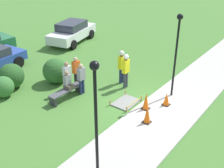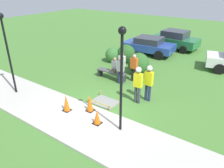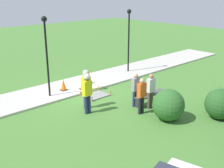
{
  "view_description": "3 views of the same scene",
  "coord_description": "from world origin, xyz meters",
  "px_view_note": "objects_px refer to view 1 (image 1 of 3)",
  "views": [
    {
      "loc": [
        -9.77,
        -5.85,
        7.04
      ],
      "look_at": [
        -0.67,
        1.12,
        1.09
      ],
      "focal_mm": 45.0,
      "sensor_mm": 36.0,
      "label": 1
    },
    {
      "loc": [
        5.55,
        -6.81,
        5.47
      ],
      "look_at": [
        -0.17,
        1.28,
        0.78
      ],
      "focal_mm": 35.0,
      "sensor_mm": 36.0,
      "label": 2
    },
    {
      "loc": [
        8.5,
        11.47,
        5.37
      ],
      "look_at": [
        -0.08,
        2.05,
        1.04
      ],
      "focal_mm": 45.0,
      "sensor_mm": 36.0,
      "label": 3
    }
  ],
  "objects_px": {
    "worker_supervisor": "(126,68)",
    "bystander_in_gray_shirt": "(67,76)",
    "lamppost_near": "(177,45)",
    "bystander_in_white_shirt": "(81,77)",
    "traffic_cone_far_patch": "(146,101)",
    "bystander_in_orange_shirt": "(76,70)",
    "park_bench": "(66,92)",
    "traffic_cone_sidewalk_edge": "(166,99)",
    "worker_assistant": "(122,64)",
    "lamppost_far": "(96,106)",
    "parked_car_white": "(72,32)",
    "traffic_cone_near_patch": "(147,114)",
    "person_seated_on_bench": "(68,81)"
  },
  "relations": [
    {
      "from": "traffic_cone_near_patch",
      "to": "traffic_cone_sidewalk_edge",
      "type": "bearing_deg",
      "value": 0.52
    },
    {
      "from": "traffic_cone_sidewalk_edge",
      "to": "parked_car_white",
      "type": "distance_m",
      "value": 10.89
    },
    {
      "from": "person_seated_on_bench",
      "to": "bystander_in_gray_shirt",
      "type": "height_order",
      "value": "bystander_in_gray_shirt"
    },
    {
      "from": "lamppost_far",
      "to": "bystander_in_gray_shirt",
      "type": "bearing_deg",
      "value": 54.47
    },
    {
      "from": "park_bench",
      "to": "bystander_in_white_shirt",
      "type": "xyz_separation_m",
      "value": [
        0.84,
        -0.27,
        0.57
      ]
    },
    {
      "from": "worker_supervisor",
      "to": "bystander_in_white_shirt",
      "type": "bearing_deg",
      "value": 143.76
    },
    {
      "from": "bystander_in_gray_shirt",
      "to": "bystander_in_orange_shirt",
      "type": "bearing_deg",
      "value": 8.95
    },
    {
      "from": "worker_supervisor",
      "to": "parked_car_white",
      "type": "height_order",
      "value": "worker_supervisor"
    },
    {
      "from": "traffic_cone_near_patch",
      "to": "person_seated_on_bench",
      "type": "bearing_deg",
      "value": 94.6
    },
    {
      "from": "worker_supervisor",
      "to": "worker_assistant",
      "type": "height_order",
      "value": "worker_supervisor"
    },
    {
      "from": "person_seated_on_bench",
      "to": "bystander_in_white_shirt",
      "type": "relative_size",
      "value": 0.54
    },
    {
      "from": "worker_supervisor",
      "to": "park_bench",
      "type": "bearing_deg",
      "value": 148.84
    },
    {
      "from": "bystander_in_orange_shirt",
      "to": "lamppost_near",
      "type": "height_order",
      "value": "lamppost_near"
    },
    {
      "from": "park_bench",
      "to": "worker_supervisor",
      "type": "relative_size",
      "value": 1.03
    },
    {
      "from": "traffic_cone_near_patch",
      "to": "park_bench",
      "type": "height_order",
      "value": "traffic_cone_near_patch"
    },
    {
      "from": "bystander_in_orange_shirt",
      "to": "bystander_in_gray_shirt",
      "type": "distance_m",
      "value": 0.78
    },
    {
      "from": "person_seated_on_bench",
      "to": "lamppost_near",
      "type": "relative_size",
      "value": 0.22
    },
    {
      "from": "lamppost_far",
      "to": "parked_car_white",
      "type": "relative_size",
      "value": 0.86
    },
    {
      "from": "traffic_cone_sidewalk_edge",
      "to": "bystander_in_white_shirt",
      "type": "distance_m",
      "value": 4.28
    },
    {
      "from": "traffic_cone_sidewalk_edge",
      "to": "lamppost_far",
      "type": "relative_size",
      "value": 0.15
    },
    {
      "from": "park_bench",
      "to": "bystander_in_gray_shirt",
      "type": "xyz_separation_m",
      "value": [
        0.5,
        0.38,
        0.6
      ]
    },
    {
      "from": "worker_supervisor",
      "to": "bystander_in_white_shirt",
      "type": "distance_m",
      "value": 2.34
    },
    {
      "from": "park_bench",
      "to": "bystander_in_white_shirt",
      "type": "distance_m",
      "value": 1.05
    },
    {
      "from": "worker_supervisor",
      "to": "lamppost_near",
      "type": "xyz_separation_m",
      "value": [
        0.58,
        -2.39,
        1.6
      ]
    },
    {
      "from": "bystander_in_white_shirt",
      "to": "lamppost_far",
      "type": "xyz_separation_m",
      "value": [
        -3.85,
        -4.27,
        1.82
      ]
    },
    {
      "from": "worker_supervisor",
      "to": "bystander_in_gray_shirt",
      "type": "bearing_deg",
      "value": 137.71
    },
    {
      "from": "traffic_cone_sidewalk_edge",
      "to": "worker_assistant",
      "type": "bearing_deg",
      "value": 76.72
    },
    {
      "from": "worker_assistant",
      "to": "bystander_in_white_shirt",
      "type": "distance_m",
      "value": 2.37
    },
    {
      "from": "worker_assistant",
      "to": "lamppost_near",
      "type": "relative_size",
      "value": 0.46
    },
    {
      "from": "person_seated_on_bench",
      "to": "lamppost_near",
      "type": "distance_m",
      "value": 5.47
    },
    {
      "from": "bystander_in_white_shirt",
      "to": "parked_car_white",
      "type": "xyz_separation_m",
      "value": [
        5.51,
        6.11,
        -0.12
      ]
    },
    {
      "from": "park_bench",
      "to": "worker_supervisor",
      "type": "distance_m",
      "value": 3.27
    },
    {
      "from": "park_bench",
      "to": "bystander_in_white_shirt",
      "type": "height_order",
      "value": "bystander_in_white_shirt"
    },
    {
      "from": "bystander_in_white_shirt",
      "to": "lamppost_near",
      "type": "xyz_separation_m",
      "value": [
        2.46,
        -3.77,
        1.82
      ]
    },
    {
      "from": "worker_supervisor",
      "to": "worker_assistant",
      "type": "bearing_deg",
      "value": 57.49
    },
    {
      "from": "traffic_cone_far_patch",
      "to": "person_seated_on_bench",
      "type": "xyz_separation_m",
      "value": [
        -1.23,
        3.73,
        0.35
      ]
    },
    {
      "from": "person_seated_on_bench",
      "to": "bystander_in_gray_shirt",
      "type": "distance_m",
      "value": 0.46
    },
    {
      "from": "traffic_cone_far_patch",
      "to": "worker_assistant",
      "type": "relative_size",
      "value": 0.43
    },
    {
      "from": "person_seated_on_bench",
      "to": "lamppost_far",
      "type": "xyz_separation_m",
      "value": [
        -3.2,
        -4.59,
        1.9
      ]
    },
    {
      "from": "traffic_cone_near_patch",
      "to": "traffic_cone_sidewalk_edge",
      "type": "relative_size",
      "value": 1.27
    },
    {
      "from": "worker_supervisor",
      "to": "bystander_in_gray_shirt",
      "type": "xyz_separation_m",
      "value": [
        -2.22,
        2.02,
        -0.18
      ]
    },
    {
      "from": "bystander_in_gray_shirt",
      "to": "worker_assistant",
      "type": "bearing_deg",
      "value": -31.0
    },
    {
      "from": "lamppost_near",
      "to": "worker_supervisor",
      "type": "bearing_deg",
      "value": 103.65
    },
    {
      "from": "traffic_cone_far_patch",
      "to": "traffic_cone_sidewalk_edge",
      "type": "xyz_separation_m",
      "value": [
        0.88,
        -0.58,
        -0.09
      ]
    },
    {
      "from": "bystander_in_gray_shirt",
      "to": "traffic_cone_near_patch",
      "type": "bearing_deg",
      "value": -89.46
    },
    {
      "from": "bystander_in_white_shirt",
      "to": "bystander_in_gray_shirt",
      "type": "bearing_deg",
      "value": 118.15
    },
    {
      "from": "person_seated_on_bench",
      "to": "traffic_cone_near_patch",
      "type": "bearing_deg",
      "value": -85.4
    },
    {
      "from": "traffic_cone_far_patch",
      "to": "bystander_in_orange_shirt",
      "type": "xyz_separation_m",
      "value": [
        -0.15,
        4.18,
        0.45
      ]
    },
    {
      "from": "park_bench",
      "to": "worker_supervisor",
      "type": "height_order",
      "value": "worker_supervisor"
    },
    {
      "from": "park_bench",
      "to": "person_seated_on_bench",
      "type": "height_order",
      "value": "person_seated_on_bench"
    }
  ]
}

